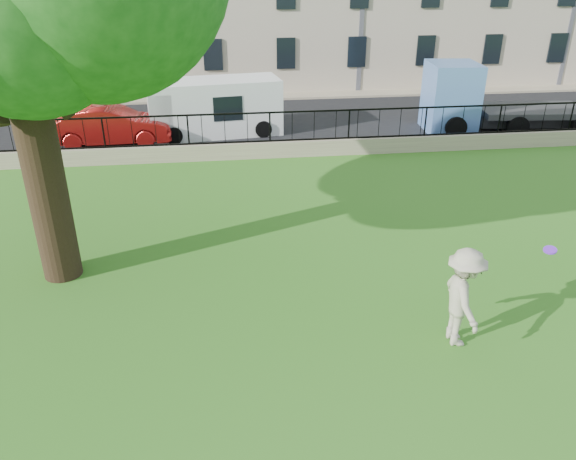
{
  "coord_description": "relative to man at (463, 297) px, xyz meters",
  "views": [
    {
      "loc": [
        -1.96,
        -8.28,
        6.84
      ],
      "look_at": [
        -0.43,
        3.5,
        1.04
      ],
      "focal_mm": 35.0,
      "sensor_mm": 36.0,
      "label": 1
    }
  ],
  "objects": [
    {
      "name": "ground",
      "position": [
        -2.5,
        -0.23,
        -1.01
      ],
      "size": [
        120.0,
        120.0,
        0.0
      ],
      "primitive_type": "plane",
      "color": "#32761C",
      "rests_on": "ground"
    },
    {
      "name": "retaining_wall",
      "position": [
        -2.5,
        11.77,
        -0.71
      ],
      "size": [
        50.0,
        0.4,
        0.6
      ],
      "primitive_type": "cube",
      "color": "gray",
      "rests_on": "ground"
    },
    {
      "name": "iron_railing",
      "position": [
        -2.5,
        11.77,
        0.14
      ],
      "size": [
        50.0,
        0.05,
        1.13
      ],
      "color": "black",
      "rests_on": "retaining_wall"
    },
    {
      "name": "street",
      "position": [
        -2.5,
        16.47,
        -1.01
      ],
      "size": [
        60.0,
        9.0,
        0.01
      ],
      "primitive_type": "cube",
      "color": "black",
      "rests_on": "ground"
    },
    {
      "name": "sidewalk",
      "position": [
        -2.5,
        21.67,
        -0.95
      ],
      "size": [
        60.0,
        1.4,
        0.12
      ],
      "primitive_type": "cube",
      "color": "gray",
      "rests_on": "ground"
    },
    {
      "name": "man",
      "position": [
        0.0,
        0.0,
        0.0
      ],
      "size": [
        0.81,
        1.34,
        2.03
      ],
      "primitive_type": "imported",
      "rotation": [
        0.0,
        0.0,
        1.52
      ],
      "color": "#B4AB92",
      "rests_on": "ground"
    },
    {
      "name": "frisbee",
      "position": [
        2.2,
        0.89,
        0.41
      ],
      "size": [
        0.32,
        0.33,
        0.12
      ],
      "primitive_type": "cylinder",
      "rotation": [
        0.21,
        -0.14,
        -0.26
      ],
      "color": "#7026D8"
    },
    {
      "name": "red_sedan",
      "position": [
        -8.62,
        14.17,
        -0.24
      ],
      "size": [
        4.73,
        1.7,
        1.55
      ],
      "primitive_type": "imported",
      "rotation": [
        0.0,
        0.0,
        1.58
      ],
      "color": "#A51614",
      "rests_on": "street"
    },
    {
      "name": "white_van",
      "position": [
        -4.5,
        15.17,
        0.13
      ],
      "size": [
        5.68,
        2.83,
        2.29
      ],
      "primitive_type": "cube",
      "rotation": [
        0.0,
        0.0,
        0.13
      ],
      "color": "white",
      "rests_on": "street"
    },
    {
      "name": "blue_truck",
      "position": [
        7.94,
        14.17,
        0.42
      ],
      "size": [
        7.04,
        3.09,
        2.87
      ],
      "primitive_type": "cube",
      "rotation": [
        0.0,
        0.0,
        -0.1
      ],
      "color": "#5681CA",
      "rests_on": "street"
    }
  ]
}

